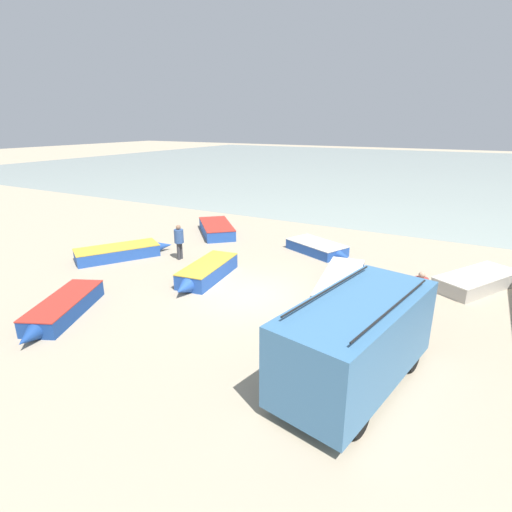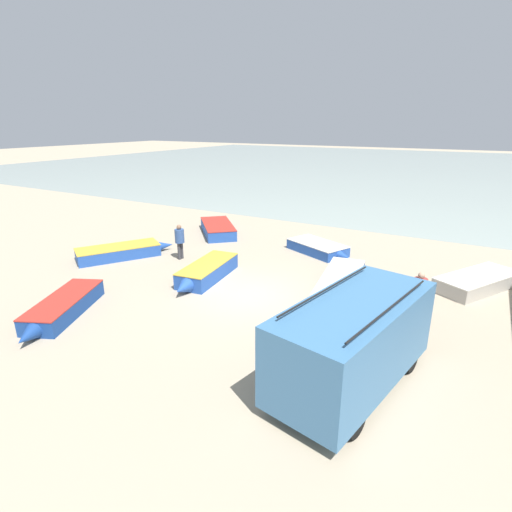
{
  "view_description": "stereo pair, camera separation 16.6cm",
  "coord_description": "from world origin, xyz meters",
  "px_view_note": "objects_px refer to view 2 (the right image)",
  "views": [
    {
      "loc": [
        7.28,
        -12.47,
        6.51
      ],
      "look_at": [
        -0.67,
        1.81,
        1.0
      ],
      "focal_mm": 28.0,
      "sensor_mm": 36.0,
      "label": 1
    },
    {
      "loc": [
        7.43,
        -12.39,
        6.51
      ],
      "look_at": [
        -0.67,
        1.81,
        1.0
      ],
      "focal_mm": 28.0,
      "sensor_mm": 36.0,
      "label": 2
    }
  ],
  "objects_px": {
    "fishing_rowboat_0": "(339,284)",
    "fishing_rowboat_6": "(217,228)",
    "parked_van": "(354,340)",
    "fishing_rowboat_3": "(62,308)",
    "fisherman_0": "(419,291)",
    "fishing_rowboat_1": "(122,251)",
    "fishing_rowboat_2": "(480,281)",
    "fishing_rowboat_5": "(319,248)",
    "fisherman_1": "(180,239)",
    "fishing_rowboat_4": "(206,272)"
  },
  "relations": [
    {
      "from": "fishing_rowboat_0",
      "to": "fishing_rowboat_6",
      "type": "distance_m",
      "value": 10.57
    },
    {
      "from": "parked_van",
      "to": "fishing_rowboat_0",
      "type": "xyz_separation_m",
      "value": [
        -2.21,
        5.63,
        -1.0
      ]
    },
    {
      "from": "fishing_rowboat_3",
      "to": "fisherman_0",
      "type": "xyz_separation_m",
      "value": [
        10.89,
        5.92,
        0.73
      ]
    },
    {
      "from": "fishing_rowboat_1",
      "to": "fishing_rowboat_2",
      "type": "relative_size",
      "value": 1.01
    },
    {
      "from": "fishing_rowboat_0",
      "to": "fishing_rowboat_2",
      "type": "bearing_deg",
      "value": 114.55
    },
    {
      "from": "fishing_rowboat_1",
      "to": "fishing_rowboat_6",
      "type": "distance_m",
      "value": 6.37
    },
    {
      "from": "fishing_rowboat_1",
      "to": "fishing_rowboat_3",
      "type": "xyz_separation_m",
      "value": [
        3.14,
        -5.6,
        0.0
      ]
    },
    {
      "from": "fishing_rowboat_2",
      "to": "fisherman_0",
      "type": "relative_size",
      "value": 2.64
    },
    {
      "from": "fishing_rowboat_5",
      "to": "fishing_rowboat_1",
      "type": "bearing_deg",
      "value": -122.51
    },
    {
      "from": "fishing_rowboat_5",
      "to": "fisherman_0",
      "type": "bearing_deg",
      "value": -19.21
    },
    {
      "from": "fishing_rowboat_5",
      "to": "fishing_rowboat_6",
      "type": "distance_m",
      "value": 6.86
    },
    {
      "from": "parked_van",
      "to": "fishing_rowboat_1",
      "type": "bearing_deg",
      "value": 82.96
    },
    {
      "from": "parked_van",
      "to": "fishing_rowboat_6",
      "type": "distance_m",
      "value": 15.67
    },
    {
      "from": "fisherman_1",
      "to": "fishing_rowboat_6",
      "type": "bearing_deg",
      "value": -73.38
    },
    {
      "from": "fishing_rowboat_0",
      "to": "fishing_rowboat_3",
      "type": "relative_size",
      "value": 1.32
    },
    {
      "from": "fishing_rowboat_6",
      "to": "fishing_rowboat_5",
      "type": "bearing_deg",
      "value": -138.07
    },
    {
      "from": "fishing_rowboat_4",
      "to": "fishing_rowboat_5",
      "type": "relative_size",
      "value": 1.12
    },
    {
      "from": "parked_van",
      "to": "fishing_rowboat_5",
      "type": "relative_size",
      "value": 1.43
    },
    {
      "from": "fisherman_0",
      "to": "fisherman_1",
      "type": "xyz_separation_m",
      "value": [
        -11.28,
        0.95,
        0.01
      ]
    },
    {
      "from": "parked_van",
      "to": "fishing_rowboat_0",
      "type": "relative_size",
      "value": 0.97
    },
    {
      "from": "fishing_rowboat_0",
      "to": "fisherman_0",
      "type": "relative_size",
      "value": 3.28
    },
    {
      "from": "fishing_rowboat_1",
      "to": "fisherman_1",
      "type": "height_order",
      "value": "fisherman_1"
    },
    {
      "from": "fishing_rowboat_1",
      "to": "fisherman_0",
      "type": "bearing_deg",
      "value": -57.56
    },
    {
      "from": "fishing_rowboat_1",
      "to": "fishing_rowboat_3",
      "type": "bearing_deg",
      "value": -119.6
    },
    {
      "from": "fishing_rowboat_0",
      "to": "fishing_rowboat_5",
      "type": "distance_m",
      "value": 4.99
    },
    {
      "from": "parked_van",
      "to": "fishing_rowboat_5",
      "type": "height_order",
      "value": "parked_van"
    },
    {
      "from": "fishing_rowboat_1",
      "to": "fishing_rowboat_5",
      "type": "relative_size",
      "value": 1.2
    },
    {
      "from": "parked_van",
      "to": "fishing_rowboat_1",
      "type": "height_order",
      "value": "parked_van"
    },
    {
      "from": "parked_van",
      "to": "fishing_rowboat_6",
      "type": "xyz_separation_m",
      "value": [
        -11.58,
        10.52,
        -0.97
      ]
    },
    {
      "from": "fishing_rowboat_3",
      "to": "parked_van",
      "type": "bearing_deg",
      "value": 72.56
    },
    {
      "from": "fishing_rowboat_1",
      "to": "fisherman_1",
      "type": "xyz_separation_m",
      "value": [
        2.76,
        1.27,
        0.75
      ]
    },
    {
      "from": "fishing_rowboat_5",
      "to": "fisherman_1",
      "type": "relative_size",
      "value": 2.2
    },
    {
      "from": "fishing_rowboat_2",
      "to": "fishing_rowboat_5",
      "type": "height_order",
      "value": "fishing_rowboat_2"
    },
    {
      "from": "fishing_rowboat_3",
      "to": "fishing_rowboat_1",
      "type": "bearing_deg",
      "value": -175.36
    },
    {
      "from": "fishing_rowboat_3",
      "to": "fishing_rowboat_4",
      "type": "height_order",
      "value": "fishing_rowboat_4"
    },
    {
      "from": "fishing_rowboat_0",
      "to": "fishing_rowboat_3",
      "type": "xyz_separation_m",
      "value": [
        -7.8,
        -6.89,
        0.0
      ]
    },
    {
      "from": "fishing_rowboat_0",
      "to": "fisherman_1",
      "type": "xyz_separation_m",
      "value": [
        -8.18,
        -0.02,
        0.75
      ]
    },
    {
      "from": "fisherman_1",
      "to": "fishing_rowboat_5",
      "type": "bearing_deg",
      "value": -139.61
    },
    {
      "from": "fishing_rowboat_2",
      "to": "fishing_rowboat_6",
      "type": "xyz_separation_m",
      "value": [
        -14.29,
        1.67,
        0.02
      ]
    },
    {
      "from": "fishing_rowboat_4",
      "to": "fishing_rowboat_5",
      "type": "bearing_deg",
      "value": 146.02
    },
    {
      "from": "fishing_rowboat_3",
      "to": "fisherman_1",
      "type": "distance_m",
      "value": 6.93
    },
    {
      "from": "fishing_rowboat_5",
      "to": "fisherman_0",
      "type": "relative_size",
      "value": 2.22
    },
    {
      "from": "parked_van",
      "to": "fisherman_1",
      "type": "distance_m",
      "value": 11.81
    },
    {
      "from": "fishing_rowboat_2",
      "to": "fishing_rowboat_3",
      "type": "bearing_deg",
      "value": 158.86
    },
    {
      "from": "fishing_rowboat_1",
      "to": "fisherman_0",
      "type": "distance_m",
      "value": 14.06
    },
    {
      "from": "fishing_rowboat_3",
      "to": "fishing_rowboat_4",
      "type": "bearing_deg",
      "value": 131.49
    },
    {
      "from": "fisherman_0",
      "to": "fishing_rowboat_0",
      "type": "bearing_deg",
      "value": 170.76
    },
    {
      "from": "fishing_rowboat_1",
      "to": "fishing_rowboat_5",
      "type": "bearing_deg",
      "value": -25.23
    },
    {
      "from": "fisherman_0",
      "to": "fisherman_1",
      "type": "bearing_deg",
      "value": -176.65
    },
    {
      "from": "fisherman_0",
      "to": "fishing_rowboat_1",
      "type": "bearing_deg",
      "value": -170.52
    }
  ]
}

